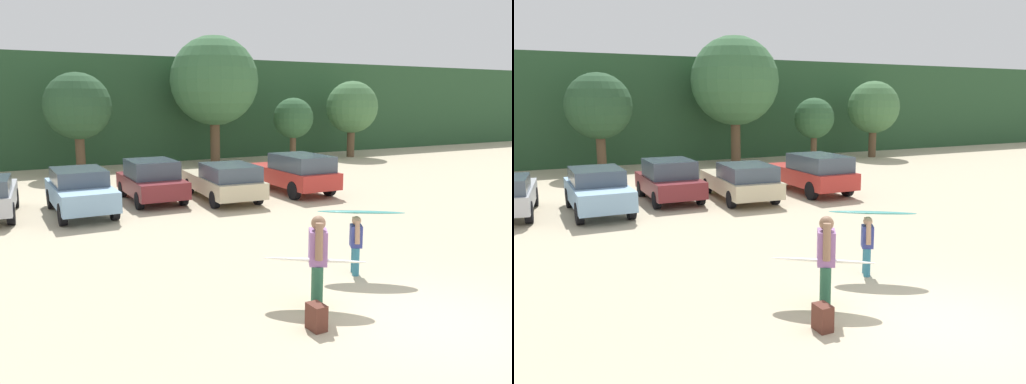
# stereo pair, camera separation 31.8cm
# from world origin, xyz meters

# --- Properties ---
(ground_plane) EXTENTS (120.00, 120.00, 0.00)m
(ground_plane) POSITION_xyz_m (0.00, 0.00, 0.00)
(ground_plane) COLOR #C1B293
(hillside_ridge) EXTENTS (108.00, 12.00, 6.34)m
(hillside_ridge) POSITION_xyz_m (0.00, 30.28, 3.17)
(hillside_ridge) COLOR #284C2D
(hillside_ridge) RESTS_ON ground_plane
(tree_right) EXTENTS (3.36, 3.36, 5.15)m
(tree_right) POSITION_xyz_m (-2.24, 21.22, 3.44)
(tree_right) COLOR brown
(tree_right) RESTS_ON ground_plane
(tree_far_left) EXTENTS (5.08, 5.08, 7.39)m
(tree_far_left) POSITION_xyz_m (5.42, 21.55, 4.83)
(tree_far_left) COLOR brown
(tree_far_left) RESTS_ON ground_plane
(tree_left) EXTENTS (2.48, 2.48, 3.90)m
(tree_left) POSITION_xyz_m (10.38, 20.86, 2.63)
(tree_left) COLOR brown
(tree_left) RESTS_ON ground_plane
(tree_center_right) EXTENTS (3.40, 3.40, 4.99)m
(tree_center_right) POSITION_xyz_m (15.11, 21.08, 3.26)
(tree_center_right) COLOR brown
(tree_center_right) RESTS_ON ground_plane
(parked_car_sky_blue) EXTENTS (1.79, 4.28, 1.52)m
(parked_car_sky_blue) POSITION_xyz_m (-3.89, 11.73, 0.80)
(parked_car_sky_blue) COLOR #84ADD1
(parked_car_sky_blue) RESTS_ON ground_plane
(parked_car_maroon) EXTENTS (1.91, 4.02, 1.57)m
(parked_car_maroon) POSITION_xyz_m (-1.14, 12.71, 0.81)
(parked_car_maroon) COLOR maroon
(parked_car_maroon) RESTS_ON ground_plane
(parked_car_champagne) EXTENTS (2.23, 4.83, 1.44)m
(parked_car_champagne) POSITION_xyz_m (1.36, 11.60, 0.75)
(parked_car_champagne) COLOR beige
(parked_car_champagne) RESTS_ON ground_plane
(parked_car_red) EXTENTS (1.92, 4.61, 1.62)m
(parked_car_red) POSITION_xyz_m (4.58, 11.63, 0.86)
(parked_car_red) COLOR #B72D28
(parked_car_red) RESTS_ON ground_plane
(person_adult) EXTENTS (0.49, 0.65, 1.73)m
(person_adult) POSITION_xyz_m (-1.43, 1.53, 0.98)
(person_adult) COLOR #26593F
(person_adult) RESTS_ON ground_plane
(person_child) EXTENTS (0.39, 0.57, 1.31)m
(person_child) POSITION_xyz_m (0.35, 2.60, 0.74)
(person_child) COLOR teal
(person_child) RESTS_ON ground_plane
(surfboard_white) EXTENTS (1.87, 1.59, 0.24)m
(surfboard_white) POSITION_xyz_m (-1.43, 1.64, 0.87)
(surfboard_white) COLOR white
(surfboard_teal) EXTENTS (1.87, 1.50, 0.17)m
(surfboard_teal) POSITION_xyz_m (0.48, 2.62, 1.38)
(surfboard_teal) COLOR teal
(backpack_dropped) EXTENTS (0.24, 0.34, 0.45)m
(backpack_dropped) POSITION_xyz_m (-2.00, 0.73, 0.22)
(backpack_dropped) COLOR #592D23
(backpack_dropped) RESTS_ON ground_plane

